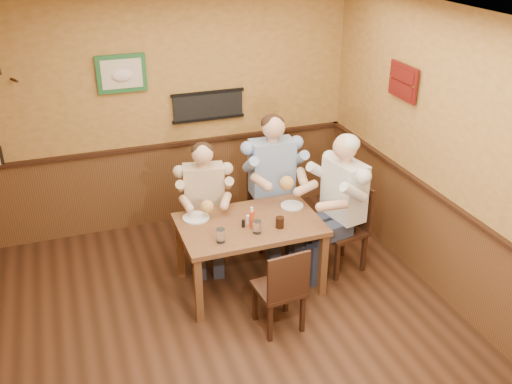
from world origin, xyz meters
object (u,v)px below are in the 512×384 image
Objects in this scene: diner_tan_shirt at (205,209)px; diner_white_elder at (343,211)px; chair_near_side at (279,287)px; water_glass_left at (221,236)px; chair_right_end at (341,228)px; dining_table at (250,230)px; diner_blue_polo at (272,188)px; hot_sauce_bottle at (252,218)px; salt_shaker at (248,220)px; water_glass_mid at (257,227)px; chair_back_left at (206,224)px; cola_tumbler at (280,222)px; chair_back_right at (271,205)px; pepper_shaker at (243,223)px.

diner_white_elder is (1.32, -0.66, 0.07)m from diner_tan_shirt.
chair_near_side is 1.23m from diner_white_elder.
chair_near_side reaches higher than water_glass_left.
dining_table is at bearing -101.65° from chair_right_end.
hot_sauce_bottle is at bearing -120.07° from diner_blue_polo.
diner_blue_polo is 15.48× the size of salt_shaker.
diner_tan_shirt reaches higher than water_glass_mid.
water_glass_left reaches higher than dining_table.
chair_back_left is 0.19m from diner_tan_shirt.
chair_near_side is 6.62× the size of water_glass_left.
cola_tumbler is (0.24, 0.02, -0.01)m from water_glass_mid.
chair_back_right is 1.04m from pepper_shaker.
chair_back_right is 1.12× the size of chair_near_side.
pepper_shaker is (-1.12, -0.06, 0.10)m from diner_white_elder.
chair_right_end is 12.12× the size of pepper_shaker.
chair_back_right reaches higher than water_glass_mid.
chair_back_left is 4.41× the size of hot_sauce_bottle.
dining_table is 0.71m from diner_tan_shirt.
chair_right_end is 8.94× the size of cola_tumbler.
cola_tumbler reaches higher than dining_table.
cola_tumbler is at bearing 6.15° from water_glass_left.
diner_blue_polo reaches higher than cola_tumbler.
water_glass_mid is at bearing 6.61° from water_glass_left.
salt_shaker is at bearing -57.58° from diner_tan_shirt.
hot_sauce_bottle is (-0.26, 0.09, 0.04)m from cola_tumbler.
chair_right_end is 0.78× the size of diner_tan_shirt.
chair_right_end is 7.28× the size of water_glass_left.
chair_near_side is at bearing -65.60° from chair_back_left.
diner_blue_polo is 0.99m from hot_sauce_bottle.
chair_back_right reaches higher than cola_tumbler.
pepper_shaker is at bearing -83.21° from chair_near_side.
cola_tumbler is (-0.27, -0.92, 0.10)m from diner_blue_polo.
diner_blue_polo is 1.33m from water_glass_left.
chair_near_side is 7.01× the size of water_glass_mid.
water_glass_left is (-1.40, -0.25, 0.33)m from chair_right_end.
dining_table is at bearing -55.19° from chair_back_left.
chair_back_right is (0.80, 0.08, 0.06)m from chair_back_left.
pepper_shaker is (-0.08, 0.03, -0.06)m from hot_sauce_bottle.
chair_near_side is at bearing -46.97° from water_glass_left.
diner_white_elder reaches higher than cola_tumbler.
diner_white_elder is at bearing -0.74° from dining_table.
diner_blue_polo is at bearing 54.62° from dining_table.
chair_near_side is at bearing -86.79° from dining_table.
diner_white_elder is 15.20× the size of salt_shaker.
chair_near_side is 0.66m from cola_tumbler.
hot_sauce_bottle is at bearing -120.07° from chair_back_right.
diner_blue_polo is 0.92m from salt_shaker.
chair_right_end is at bearing 9.96° from water_glass_left.
chair_near_side reaches higher than dining_table.
cola_tumbler is 0.55× the size of hot_sauce_bottle.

